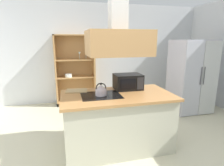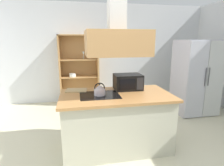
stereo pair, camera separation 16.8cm
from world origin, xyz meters
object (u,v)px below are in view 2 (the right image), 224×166
refrigerator (196,77)px  cutting_board (76,90)px  dish_cabinet (79,73)px  microwave (128,82)px  kettle (100,90)px

refrigerator → cutting_board: bearing=-163.7°
cutting_board → refrigerator: bearing=16.3°
dish_cabinet → cutting_board: size_ratio=5.48×
cutting_board → microwave: microwave is taller
dish_cabinet → microwave: 2.28m
dish_cabinet → cutting_board: dish_cabinet is taller
cutting_board → microwave: 0.88m
refrigerator → dish_cabinet: size_ratio=0.93×
refrigerator → microwave: 2.11m
refrigerator → kettle: size_ratio=8.91×
microwave → refrigerator: bearing=24.7°
refrigerator → dish_cabinet: dish_cabinet is taller
dish_cabinet → cutting_board: 2.07m
refrigerator → dish_cabinet: bearing=155.0°
refrigerator → cutting_board: (-2.78, -0.81, 0.04)m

